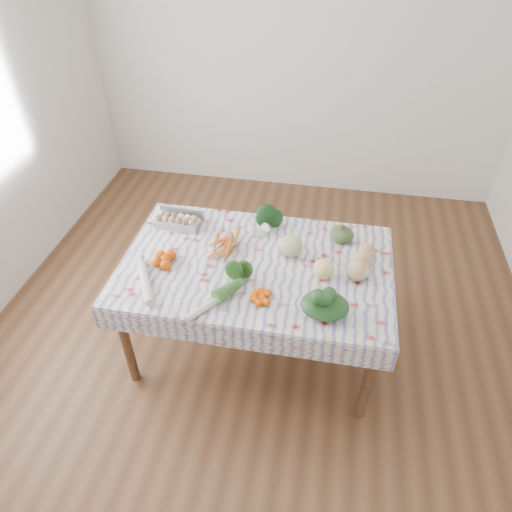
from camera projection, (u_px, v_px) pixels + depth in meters
ground at (256, 343)px, 3.30m from camera, size 4.50×4.50×0.00m
wall_back at (302, 49)px, 4.10m from camera, size 4.00×0.04×2.80m
dining_table at (256, 273)px, 2.86m from camera, size 1.60×1.00×0.75m
tablecloth at (256, 264)px, 2.81m from camera, size 1.66×1.06×0.01m
egg_carton at (177, 222)px, 3.07m from camera, size 0.31×0.14×0.08m
carrot_bunch at (224, 246)px, 2.90m from camera, size 0.31×0.30×0.04m
kale_bunch at (270, 220)px, 3.03m from camera, size 0.22×0.20×0.15m
kabocha_squash at (342, 234)px, 2.95m from camera, size 0.19×0.19×0.10m
cabbage at (291, 246)px, 2.82m from camera, size 0.18×0.18×0.14m
butternut_squash at (362, 261)px, 2.72m from camera, size 0.20×0.31×0.13m
orange_cluster at (166, 259)px, 2.78m from camera, size 0.21×0.21×0.07m
broccoli at (238, 278)px, 2.63m from camera, size 0.16×0.16×0.10m
mandarin_cluster at (262, 296)px, 2.55m from camera, size 0.16×0.16×0.05m
grapefruit at (324, 269)px, 2.67m from camera, size 0.15×0.15×0.12m
spinach_bag at (325, 306)px, 2.45m from camera, size 0.30×0.25×0.12m
daikon at (146, 282)px, 2.64m from camera, size 0.23×0.35×0.05m
leek at (215, 301)px, 2.53m from camera, size 0.27×0.34×0.04m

